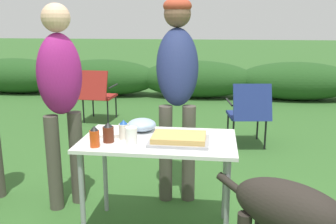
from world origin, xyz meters
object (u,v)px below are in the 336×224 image
Objects in this scene: food_tray at (179,139)px; paper_cup_stack at (131,136)px; hot_sauce_bottle at (95,137)px; dog at (302,218)px; folding_table at (159,149)px; plate_stack at (110,132)px; standing_person_in_gray_fleece at (61,89)px; mayo_bottle at (124,130)px; camp_chair_near_hedge at (249,111)px; mixing_bowl at (142,125)px; standing_person_in_navy_coat at (177,74)px; camp_chair_green_behind_table at (97,93)px; bbq_sauce_bottle at (108,133)px.

food_tray is 3.49× the size of paper_cup_stack.
hot_sauce_bottle is 1.37m from dog.
folding_table is 4.59× the size of plate_stack.
folding_table is at bearing 38.48° from paper_cup_stack.
dog is (1.73, -0.94, -0.50)m from standing_person_in_gray_fleece.
standing_person_in_gray_fleece is at bearing 129.47° from hot_sauce_bottle.
paper_cup_stack is 0.13m from mayo_bottle.
paper_cup_stack is 0.07× the size of standing_person_in_gray_fleece.
mixing_bowl is at bearing -124.93° from camp_chair_near_hedge.
plate_stack is 0.18m from mayo_bottle.
paper_cup_stack is (-0.01, -0.32, 0.01)m from mixing_bowl.
paper_cup_stack is 0.82× the size of hot_sauce_bottle.
camp_chair_near_hedge is (0.81, 2.10, -0.20)m from folding_table.
hot_sauce_bottle reaches higher than mixing_bowl.
standing_person_in_gray_fleece is at bearing 168.17° from mixing_bowl.
dog is at bearing -27.29° from mayo_bottle.
food_tray is 0.58m from hot_sauce_bottle.
mixing_bowl is 0.26× the size of camp_chair_near_hedge.
dog is at bearing -64.74° from standing_person_in_navy_coat.
mixing_bowl is 0.23m from mayo_bottle.
hot_sauce_bottle is at bearing -68.80° from camp_chair_green_behind_table.
standing_person_in_navy_coat is 2.86m from camp_chair_green_behind_table.
standing_person_in_navy_coat reaches higher than dog.
folding_table is 1.32× the size of camp_chair_green_behind_table.
camp_chair_near_hedge is (2.26, -0.93, 0.00)m from camp_chair_green_behind_table.
hot_sauce_bottle is (-0.24, -0.41, 0.02)m from mixing_bowl.
standing_person_in_navy_coat reaches higher than food_tray.
bbq_sauce_bottle is 0.97× the size of hot_sauce_bottle.
camp_chair_near_hedge is (1.21, 2.32, -0.34)m from hot_sauce_bottle.
food_tray is 0.40m from mayo_bottle.
plate_stack is at bearing 86.43° from hot_sauce_bottle.
mayo_bottle is at bearing -173.53° from folding_table.
mixing_bowl reaches higher than camp_chair_green_behind_table.
plate_stack is at bearing 166.16° from food_tray.
camp_chair_green_behind_table is at bearing 149.58° from camp_chair_near_hedge.
camp_chair_green_behind_table is at bearing 111.38° from mayo_bottle.
mayo_bottle is at bearing -124.48° from camp_chair_near_hedge.
food_tray is 1.90× the size of mixing_bowl.
plate_stack is 0.30m from paper_cup_stack.
hot_sauce_bottle reaches higher than mayo_bottle.
standing_person_in_navy_coat reaches higher than folding_table.
food_tray is 2.85× the size of hot_sauce_bottle.
dog is (1.04, -0.80, -0.27)m from mixing_bowl.
mixing_bowl is 0.13× the size of standing_person_in_gray_fleece.
paper_cup_stack is 3.43m from camp_chair_green_behind_table.
paper_cup_stack is 0.13× the size of dog.
plate_stack is 2.02× the size of paper_cup_stack.
mayo_bottle is at bearing -80.12° from dog.
standing_person_in_gray_fleece is 2.03m from dog.
standing_person_in_gray_fleece reaches higher than folding_table.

